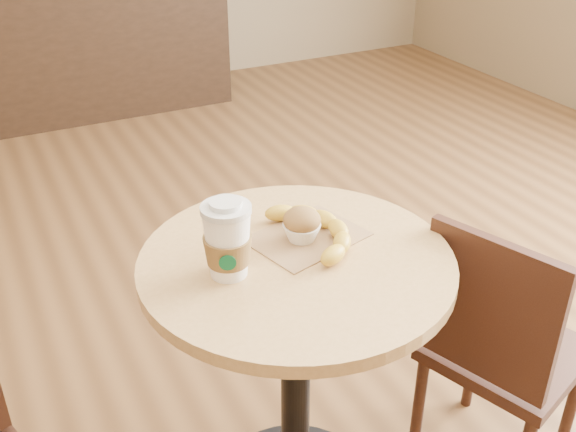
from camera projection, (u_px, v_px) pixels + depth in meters
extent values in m
cylinder|color=black|center=(296.00, 389.00, 1.60)|extent=(0.07, 0.07, 0.72)
cylinder|color=tan|center=(296.00, 263.00, 1.43)|extent=(0.67, 0.67, 0.03)
cube|color=#371C13|center=(507.00, 351.00, 1.70)|extent=(0.44, 0.44, 0.03)
cylinder|color=#371C13|center=(571.00, 405.00, 1.81)|extent=(0.03, 0.03, 0.39)
cylinder|color=#371C13|center=(474.00, 355.00, 1.98)|extent=(0.03, 0.03, 0.39)
cylinder|color=#371C13|center=(418.00, 408.00, 1.80)|extent=(0.03, 0.03, 0.39)
cube|color=#371C13|center=(489.00, 310.00, 1.50)|extent=(0.14, 0.32, 0.36)
cube|color=black|center=(37.00, 34.00, 3.99)|extent=(2.20, 0.60, 1.00)
cube|color=olive|center=(307.00, 237.00, 1.49)|extent=(0.28, 0.24, 0.00)
cylinder|color=silver|center=(226.00, 209.00, 1.29)|extent=(0.10, 0.10, 0.01)
cylinder|color=silver|center=(226.00, 204.00, 1.29)|extent=(0.06, 0.06, 0.01)
cylinder|color=#074F2A|center=(228.00, 263.00, 1.30)|extent=(0.03, 0.02, 0.03)
ellipsoid|color=brown|center=(302.00, 220.00, 1.45)|extent=(0.08, 0.08, 0.05)
ellipsoid|color=beige|center=(302.00, 213.00, 1.45)|extent=(0.03, 0.03, 0.02)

